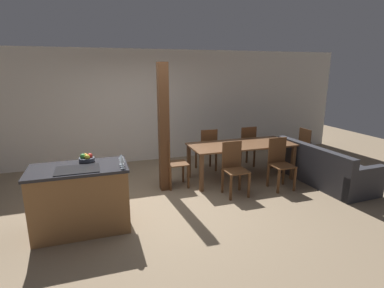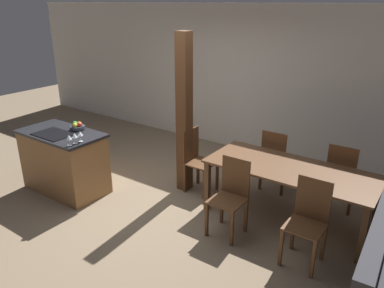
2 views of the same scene
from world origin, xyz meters
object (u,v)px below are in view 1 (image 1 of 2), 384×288
object	(u,v)px
kitchen_island	(81,198)
wine_glass_middle	(122,158)
dining_chair_near_right	(280,162)
dining_chair_far_left	(207,149)
dining_chair_head_end	(173,162)
wine_glass_near	(122,160)
dining_table	(241,148)
dining_chair_far_right	(246,146)
wine_glass_far	(121,157)
timber_post	(164,129)
fruit_bowl	(87,158)
dining_chair_foot_end	(299,149)
dining_chair_near_left	(234,167)
couch	(323,169)

from	to	relation	value
kitchen_island	wine_glass_middle	bearing A→B (deg)	-18.12
kitchen_island	dining_chair_near_right	world-z (taller)	dining_chair_near_right
dining_chair_far_left	dining_chair_head_end	distance (m)	1.18
wine_glass_near	dining_table	xyz separation A→B (m)	(2.51, 1.43, -0.40)
kitchen_island	dining_chair_far_right	distance (m)	4.01
wine_glass_far	dining_chair_far_left	xyz separation A→B (m)	(2.03, 1.93, -0.55)
wine_glass_near	timber_post	distance (m)	1.63
fruit_bowl	wine_glass_far	size ratio (longest dim) A/B	1.47
dining_table	dining_chair_far_right	bearing A→B (deg)	54.59
dining_chair_foot_end	timber_post	distance (m)	3.15
fruit_bowl	dining_chair_near_left	distance (m)	2.55
couch	dining_chair_foot_end	bearing A→B (deg)	1.20
dining_chair_near_right	dining_chair_foot_end	bearing A→B (deg)	35.09
kitchen_island	dining_table	world-z (taller)	kitchen_island
wine_glass_far	couch	distance (m)	4.11
dining_chair_far_right	fruit_bowl	bearing A→B (deg)	24.98
couch	timber_post	world-z (taller)	timber_post
dining_chair_foot_end	couch	distance (m)	0.74
kitchen_island	wine_glass_far	world-z (taller)	wine_glass_far
dining_chair_far_right	wine_glass_far	bearing A→B (deg)	32.77
dining_chair_near_right	timber_post	bearing A→B (deg)	163.85
wine_glass_near	couch	distance (m)	4.14
wine_glass_near	wine_glass_far	distance (m)	0.18
fruit_bowl	dining_chair_near_left	bearing A→B (deg)	5.81
dining_chair_head_end	couch	world-z (taller)	dining_chair_head_end
couch	fruit_bowl	bearing A→B (deg)	90.45
dining_chair_near_left	couch	world-z (taller)	dining_chair_near_left
wine_glass_near	dining_chair_head_end	xyz separation A→B (m)	(1.06, 1.43, -0.55)
dining_chair_near_right	dining_chair_foot_end	size ratio (longest dim) A/B	1.00
timber_post	dining_chair_head_end	bearing A→B (deg)	20.07
fruit_bowl	dining_chair_foot_end	world-z (taller)	fruit_bowl
dining_chair_foot_end	dining_chair_near_left	bearing A→B (deg)	-70.64
wine_glass_far	timber_post	size ratio (longest dim) A/B	0.06
wine_glass_middle	kitchen_island	bearing A→B (deg)	161.88
couch	dining_chair_far_left	bearing A→B (deg)	52.57
kitchen_island	timber_post	size ratio (longest dim) A/B	0.56
dining_chair_far_right	wine_glass_near	bearing A→B (deg)	35.18
wine_glass_far	timber_post	world-z (taller)	timber_post
fruit_bowl	dining_table	bearing A→B (deg)	17.40
fruit_bowl	wine_glass_far	distance (m)	0.57
dining_chair_foot_end	couch	world-z (taller)	dining_chair_foot_end
kitchen_island	timber_post	world-z (taller)	timber_post
dining_chair_near_right	couch	world-z (taller)	dining_chair_near_right
dining_chair_near_left	dining_chair_head_end	distance (m)	1.18
wine_glass_middle	fruit_bowl	bearing A→B (deg)	138.63
wine_glass_middle	couch	distance (m)	4.13
wine_glass_middle	couch	bearing A→B (deg)	9.07
dining_chair_far_left	fruit_bowl	bearing A→B (deg)	32.87
dining_table	wine_glass_near	bearing A→B (deg)	-150.31
kitchen_island	dining_chair_head_end	size ratio (longest dim) A/B	1.36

